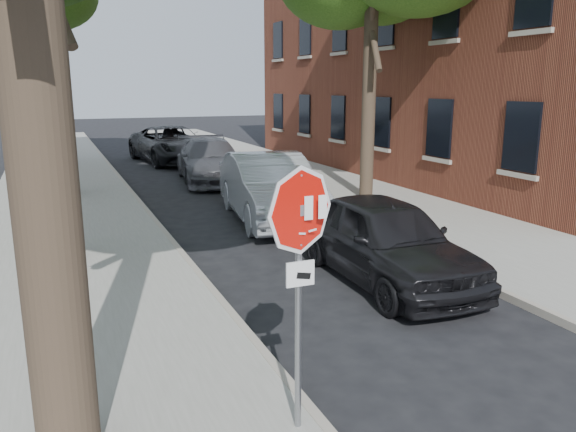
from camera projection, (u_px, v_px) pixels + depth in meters
The scene contains 10 objects.
ground at pixel (359, 420), 5.87m from camera, with size 120.00×120.00×0.00m, color black.
sidewalk_left at pixel (65, 209), 15.67m from camera, with size 4.00×55.00×0.12m, color gray.
sidewalk_right at pixel (335, 188), 18.90m from camera, with size 4.00×55.00×0.12m, color gray.
curb_left at pixel (140, 203), 16.45m from camera, with size 0.12×55.00×0.13m, color #9E9384.
curb_right at pixel (279, 192), 18.12m from camera, with size 0.12×55.00×0.13m, color #9E9384.
stop_sign at pixel (300, 250), 5.14m from camera, with size 0.76×0.34×2.61m.
car_a at pixel (385, 239), 9.94m from camera, with size 1.80×4.46×1.52m, color black.
car_b at pixel (270, 188), 14.44m from camera, with size 1.82×5.21×1.72m, color #AFB3B7.
car_c at pixel (210, 161), 20.41m from camera, with size 2.16×5.31×1.54m, color #4C4B50.
car_d at pixel (172, 144), 25.62m from camera, with size 2.72×5.90×1.64m, color black.
Camera 1 is at (-2.72, -4.53, 3.41)m, focal length 35.00 mm.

